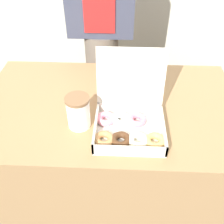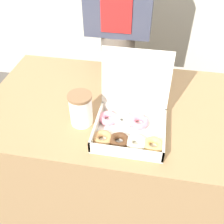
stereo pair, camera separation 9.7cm
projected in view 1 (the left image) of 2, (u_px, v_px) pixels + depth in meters
name	position (u px, v px, depth m)	size (l,w,h in m)	color
ground_plane	(110.00, 194.00, 1.69)	(14.00, 14.00, 0.00)	#4C4742
table	(110.00, 157.00, 1.44)	(1.19, 0.71, 0.75)	#99754C
donut_box	(128.00, 121.00, 1.04)	(0.30, 0.28, 0.30)	silver
coffee_cup	(78.00, 112.00, 1.04)	(0.10, 0.10, 0.14)	white
person_customer	(101.00, 26.00, 1.56)	(0.39, 0.21, 1.57)	#665B51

